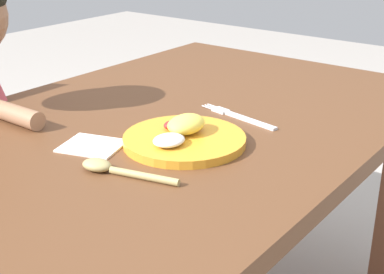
# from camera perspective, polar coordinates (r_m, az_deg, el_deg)

# --- Properties ---
(dining_table) EXTENTS (1.36, 0.90, 0.66)m
(dining_table) POSITION_cam_1_polar(r_m,az_deg,el_deg) (1.31, -1.90, -0.36)
(dining_table) COLOR brown
(dining_table) RESTS_ON ground_plane
(plate) EXTENTS (0.25, 0.25, 0.06)m
(plate) POSITION_cam_1_polar(r_m,az_deg,el_deg) (1.14, -0.86, 0.00)
(plate) COLOR gold
(plate) RESTS_ON dining_table
(fork) EXTENTS (0.06, 0.22, 0.01)m
(fork) POSITION_cam_1_polar(r_m,az_deg,el_deg) (1.29, 4.87, 2.10)
(fork) COLOR silver
(fork) RESTS_ON dining_table
(spoon) EXTENTS (0.07, 0.20, 0.02)m
(spoon) POSITION_cam_1_polar(r_m,az_deg,el_deg) (1.02, -8.23, -3.25)
(spoon) COLOR tan
(spoon) RESTS_ON dining_table
(napkin) EXTENTS (0.13, 0.14, 0.00)m
(napkin) POSITION_cam_1_polar(r_m,az_deg,el_deg) (1.14, -10.26, -0.90)
(napkin) COLOR white
(napkin) RESTS_ON dining_table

